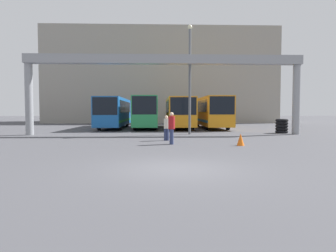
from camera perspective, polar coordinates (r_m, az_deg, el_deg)
name	(u,v)px	position (r m, az deg, el deg)	size (l,w,h in m)	color
ground_plane	(175,169)	(9.85, 1.29, -8.17)	(200.00, 200.00, 0.00)	#47474C
building_backdrop	(161,79)	(51.25, -1.35, 9.02)	(36.17, 12.00, 14.68)	gray
overhead_gantry	(165,69)	(23.91, -0.63, 10.72)	(21.73, 0.80, 6.26)	gray
bus_slot_0	(114,111)	(33.35, -10.16, 2.80)	(2.46, 11.97, 3.22)	#1959A5
bus_slot_1	(147,111)	(32.38, -4.12, 2.94)	(2.45, 10.67, 3.32)	#268C4C
bus_slot_2	(179,111)	(32.82, 2.10, 2.86)	(2.62, 11.44, 3.22)	orange
bus_slot_3	(212,111)	(32.88, 8.31, 2.91)	(2.54, 10.67, 3.31)	orange
pedestrian_near_right	(166,127)	(19.01, -0.30, -0.23)	(0.33, 0.33, 1.60)	navy
pedestrian_near_center	(172,127)	(16.89, 0.68, -0.24)	(0.38, 0.38, 1.81)	navy
traffic_cone	(241,139)	(16.74, 13.66, -2.51)	(0.41, 0.41, 0.67)	orange
tire_stack	(282,126)	(27.07, 20.84, -0.01)	(1.04, 1.04, 1.20)	black
lamp_post	(190,75)	(24.29, 4.17, 9.59)	(0.36, 0.36, 8.70)	#595B60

